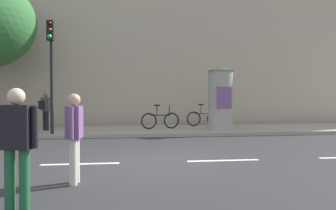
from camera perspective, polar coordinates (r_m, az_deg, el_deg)
ground_plane at (r=8.05m, az=-2.46°, el=-9.82°), size 80.00×80.00×0.00m
sidewalk_curb at (r=14.96m, az=-4.67°, el=-4.39°), size 36.00×4.00×0.15m
lane_markings at (r=8.04m, az=-2.46°, el=-9.79°), size 25.80×0.16×0.01m
building_backdrop at (r=20.20m, az=-5.33°, el=11.45°), size 36.00×5.00×10.25m
traffic_light at (r=13.50m, az=-19.51°, el=7.59°), size 0.24×0.45×4.32m
poster_column at (r=14.59m, az=9.02°, el=1.25°), size 1.17×1.17×2.76m
pedestrian_with_backpack at (r=4.98m, az=-24.46°, el=-5.16°), size 0.59×0.44×1.68m
pedestrian_in_red_top at (r=6.17m, az=-15.81°, el=-4.37°), size 0.26×0.60×1.62m
pedestrian_in_light_jacket at (r=15.14m, az=-20.37°, el=-0.42°), size 0.51×0.51×1.64m
bicycle_leaning at (r=14.92m, az=-1.34°, el=-2.62°), size 1.76×0.34×1.09m
bicycle_upright at (r=16.49m, az=6.18°, el=-2.25°), size 1.76×0.27×1.09m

